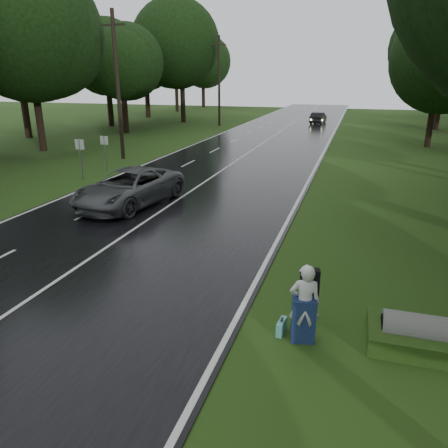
{
  "coord_description": "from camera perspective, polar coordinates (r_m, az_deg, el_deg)",
  "views": [
    {
      "loc": [
        8.32,
        -8.08,
        5.93
      ],
      "look_at": [
        4.21,
        5.25,
        1.1
      ],
      "focal_mm": 34.36,
      "sensor_mm": 36.0,
      "label": 1
    }
  ],
  "objects": [
    {
      "name": "ground",
      "position": [
        13.03,
        -25.75,
        -10.05
      ],
      "size": [
        160.0,
        160.0,
        0.0
      ],
      "primitive_type": "plane",
      "color": "#264414",
      "rests_on": "ground"
    },
    {
      "name": "road",
      "position": [
        29.88,
        0.62,
        7.69
      ],
      "size": [
        12.0,
        140.0,
        0.04
      ],
      "primitive_type": "cube",
      "color": "black",
      "rests_on": "ground"
    },
    {
      "name": "lane_center",
      "position": [
        29.87,
        0.62,
        7.74
      ],
      "size": [
        0.12,
        140.0,
        0.01
      ],
      "primitive_type": "cube",
      "color": "silver",
      "rests_on": "road"
    },
    {
      "name": "grey_car",
      "position": [
        21.0,
        -12.48,
        4.78
      ],
      "size": [
        3.75,
        6.52,
        1.71
      ],
      "primitive_type": "imported",
      "rotation": [
        0.0,
        0.0,
        6.13
      ],
      "color": "#4A4D4F",
      "rests_on": "road"
    },
    {
      "name": "far_car",
      "position": [
        59.07,
        12.43,
        13.63
      ],
      "size": [
        1.9,
        4.37,
        1.4
      ],
      "primitive_type": "imported",
      "rotation": [
        0.0,
        0.0,
        3.04
      ],
      "color": "black",
      "rests_on": "road"
    },
    {
      "name": "hitchhiker",
      "position": [
        10.23,
        10.68,
        -10.66
      ],
      "size": [
        0.79,
        0.74,
        1.96
      ],
      "color": "silver",
      "rests_on": "ground"
    },
    {
      "name": "suitcase",
      "position": [
        10.77,
        7.65,
        -13.39
      ],
      "size": [
        0.2,
        0.5,
        0.35
      ],
      "primitive_type": "cube",
      "rotation": [
        0.0,
        0.0,
        6.17
      ],
      "color": "#52A09B",
      "rests_on": "ground"
    },
    {
      "name": "culvert",
      "position": [
        11.26,
        24.17,
        -14.56
      ],
      "size": [
        1.6,
        0.8,
        0.8
      ],
      "primitive_type": "cylinder",
      "rotation": [
        0.0,
        1.57,
        0.0
      ],
      "color": "slate",
      "rests_on": "ground"
    },
    {
      "name": "utility_pole_mid",
      "position": [
        33.73,
        -13.25,
        8.48
      ],
      "size": [
        1.8,
        0.28,
        10.3
      ],
      "primitive_type": null,
      "color": "black",
      "rests_on": "ground"
    },
    {
      "name": "utility_pole_far",
      "position": [
        55.5,
        -0.63,
        12.97
      ],
      "size": [
        1.8,
        0.28,
        10.5
      ],
      "primitive_type": null,
      "color": "black",
      "rests_on": "ground"
    },
    {
      "name": "road_sign_a",
      "position": [
        27.25,
        -18.2,
        5.58
      ],
      "size": [
        0.58,
        0.1,
        2.42
      ],
      "primitive_type": null,
      "color": "white",
      "rests_on": "ground"
    },
    {
      "name": "road_sign_b",
      "position": [
        29.37,
        -15.31,
        6.78
      ],
      "size": [
        0.55,
        0.1,
        2.29
      ],
      "primitive_type": null,
      "color": "white",
      "rests_on": "ground"
    },
    {
      "name": "tree_left_d",
      "position": [
        39.47,
        -22.85,
        8.99
      ],
      "size": [
        10.08,
        10.08,
        15.74
      ],
      "primitive_type": null,
      "color": "black",
      "rests_on": "ground"
    },
    {
      "name": "tree_left_e",
      "position": [
        49.42,
        -12.85,
        11.75
      ],
      "size": [
        8.28,
        8.28,
        12.94
      ],
      "primitive_type": null,
      "color": "black",
      "rests_on": "ground"
    },
    {
      "name": "tree_left_f",
      "position": [
        59.9,
        -5.42,
        13.34
      ],
      "size": [
        10.82,
        10.82,
        16.91
      ],
      "primitive_type": null,
      "color": "black",
      "rests_on": "ground"
    },
    {
      "name": "tree_right_e",
      "position": [
        42.31,
        25.37,
        9.24
      ],
      "size": [
        7.65,
        7.65,
        11.95
      ],
      "primitive_type": null,
      "color": "black",
      "rests_on": "ground"
    },
    {
      "name": "tree_right_f",
      "position": [
        56.7,
        26.31,
        11.18
      ],
      "size": [
        9.75,
        9.75,
        15.24
      ],
      "primitive_type": null,
      "color": "black",
      "rests_on": "ground"
    }
  ]
}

